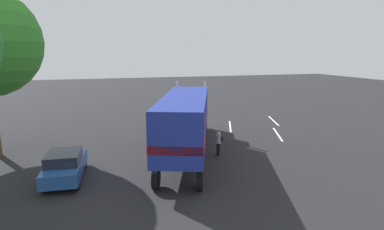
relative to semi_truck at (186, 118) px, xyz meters
The scene contains 7 objects.
ground_plane 7.25m from the semi_truck, 22.40° to the right, with size 120.00×120.00×0.00m, color #232326.
lane_stripe_near 9.43m from the semi_truck, 42.07° to the right, with size 4.40×0.16×0.01m, color silver.
lane_stripe_mid 9.63m from the semi_truck, 71.21° to the right, with size 4.40×0.16×0.01m, color silver.
lane_stripe_far 13.90m from the semi_truck, 55.43° to the right, with size 4.40×0.16×0.01m, color silver.
semi_truck is the anchor object (origin of this frame).
person_bystander 2.70m from the semi_truck, 107.46° to the right, with size 0.34×0.46×1.63m.
parked_car 7.84m from the semi_truck, 105.72° to the left, with size 4.52×2.11×1.57m.
Camera 1 is at (-25.43, 7.85, 6.75)m, focal length 28.96 mm.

